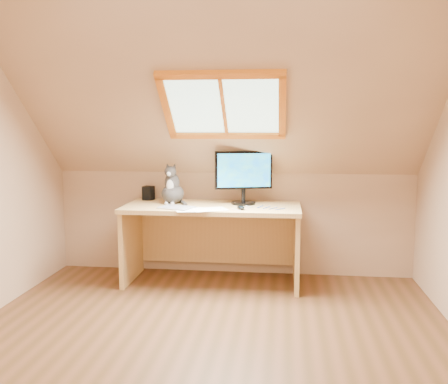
# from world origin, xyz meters

# --- Properties ---
(ground) EXTENTS (3.50, 3.50, 0.00)m
(ground) POSITION_xyz_m (0.00, 0.00, 0.00)
(ground) COLOR brown
(ground) RESTS_ON ground
(room_shell) EXTENTS (3.52, 3.52, 2.41)m
(room_shell) POSITION_xyz_m (0.00, -0.09, 1.43)
(room_shell) COLOR tan
(room_shell) RESTS_ON ground
(desk) EXTENTS (1.61, 0.70, 0.73)m
(desk) POSITION_xyz_m (-0.15, 1.45, 0.51)
(desk) COLOR #DCB168
(desk) RESTS_ON ground
(monitor) EXTENTS (0.52, 0.23, 0.49)m
(monitor) POSITION_xyz_m (0.13, 1.48, 1.02)
(monitor) COLOR black
(monitor) RESTS_ON desk
(cat) EXTENTS (0.23, 0.27, 0.39)m
(cat) POSITION_xyz_m (-0.53, 1.44, 0.87)
(cat) COLOR #47423E
(cat) RESTS_ON desk
(desk_speaker) EXTENTS (0.11, 0.11, 0.14)m
(desk_speaker) POSITION_xyz_m (-0.82, 1.63, 0.80)
(desk_speaker) COLOR black
(desk_speaker) RESTS_ON desk
(graphics_tablet) EXTENTS (0.34, 0.29, 0.01)m
(graphics_tablet) POSITION_xyz_m (-0.44, 1.18, 0.74)
(graphics_tablet) COLOR #B2B2B7
(graphics_tablet) RESTS_ON desk
(mouse) EXTENTS (0.10, 0.12, 0.03)m
(mouse) POSITION_xyz_m (0.13, 1.18, 0.75)
(mouse) COLOR black
(mouse) RESTS_ON desk
(papers) EXTENTS (0.35, 0.30, 0.01)m
(papers) POSITION_xyz_m (-0.22, 1.12, 0.74)
(papers) COLOR white
(papers) RESTS_ON desk
(cables) EXTENTS (0.51, 0.26, 0.01)m
(cables) POSITION_xyz_m (0.29, 1.26, 0.74)
(cables) COLOR silver
(cables) RESTS_ON desk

